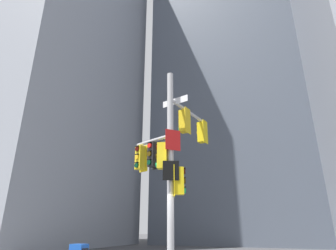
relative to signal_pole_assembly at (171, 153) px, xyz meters
name	(u,v)px	position (x,y,z in m)	size (l,w,h in m)	color
building_tower_left	(49,51)	(-16.53, 7.55, 14.22)	(14.55, 14.55, 36.89)	#9399A3
building_mid_block	(228,28)	(-0.24, 20.73, 21.94)	(14.77, 14.77, 52.32)	#4C5460
signal_pole_assembly	(171,153)	(0.00, 0.00, 0.00)	(2.59, 3.59, 7.50)	#B2B2B5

